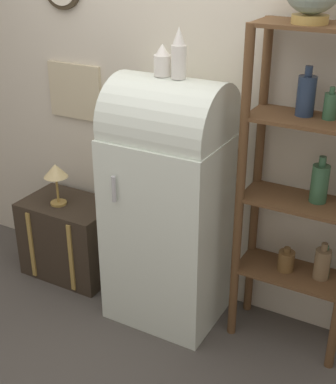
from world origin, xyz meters
The scene contains 8 objects.
ground_plane centered at (0.00, 0.00, 0.00)m, with size 12.00×12.00×0.00m, color #4C4742.
wall_back centered at (-0.01, 0.57, 1.35)m, with size 7.00×0.09×2.70m.
refrigerator centered at (0.00, 0.26, 0.79)m, with size 0.66×0.61×1.52m.
suitcase_trunk centered at (-0.82, 0.30, 0.28)m, with size 0.63×0.43×0.55m.
shelf_unit centered at (0.76, 0.38, 1.00)m, with size 0.65×0.32×1.83m.
vase_left centered at (-0.05, 0.26, 1.60)m, with size 0.09×0.09×0.17m.
vase_center centered at (0.06, 0.25, 1.64)m, with size 0.08×0.08×0.26m.
desk_lamp centered at (-0.86, 0.26, 0.78)m, with size 0.16×0.16×0.29m.
Camera 1 is at (1.37, -2.22, 2.19)m, focal length 50.00 mm.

